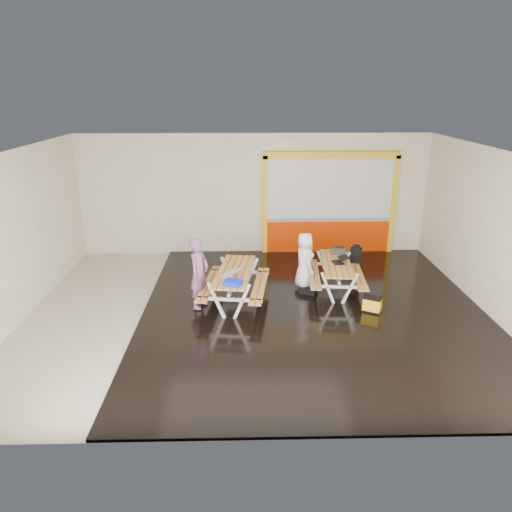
{
  "coord_description": "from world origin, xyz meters",
  "views": [
    {
      "loc": [
        -0.24,
        -9.32,
        4.69
      ],
      "look_at": [
        0.0,
        0.9,
        1.0
      ],
      "focal_mm": 32.85,
      "sensor_mm": 36.0,
      "label": 1
    }
  ],
  "objects_px": {
    "blue_pouch": "(233,283)",
    "backpack": "(356,254)",
    "laptop_right": "(340,261)",
    "dark_case": "(308,290)",
    "picnic_table_left": "(235,279)",
    "laptop_left": "(231,274)",
    "toolbox": "(339,251)",
    "picnic_table_right": "(336,269)",
    "fluke_bag": "(372,304)",
    "person_left": "(199,273)",
    "person_right": "(304,260)"
  },
  "relations": [
    {
      "from": "person_right",
      "to": "picnic_table_right",
      "type": "bearing_deg",
      "value": -110.74
    },
    {
      "from": "laptop_left",
      "to": "person_left",
      "type": "bearing_deg",
      "value": 173.69
    },
    {
      "from": "picnic_table_right",
      "to": "toolbox",
      "type": "xyz_separation_m",
      "value": [
        0.17,
        0.6,
        0.26
      ]
    },
    {
      "from": "backpack",
      "to": "toolbox",
      "type": "bearing_deg",
      "value": -160.48
    },
    {
      "from": "person_right",
      "to": "blue_pouch",
      "type": "bearing_deg",
      "value": 118.37
    },
    {
      "from": "toolbox",
      "to": "backpack",
      "type": "distance_m",
      "value": 0.52
    },
    {
      "from": "laptop_right",
      "to": "fluke_bag",
      "type": "height_order",
      "value": "laptop_right"
    },
    {
      "from": "picnic_table_right",
      "to": "person_left",
      "type": "xyz_separation_m",
      "value": [
        -3.19,
        -0.85,
        0.28
      ]
    },
    {
      "from": "blue_pouch",
      "to": "toolbox",
      "type": "height_order",
      "value": "toolbox"
    },
    {
      "from": "toolbox",
      "to": "backpack",
      "type": "bearing_deg",
      "value": 19.52
    },
    {
      "from": "picnic_table_left",
      "to": "person_left",
      "type": "height_order",
      "value": "person_left"
    },
    {
      "from": "toolbox",
      "to": "person_right",
      "type": "bearing_deg",
      "value": -151.21
    },
    {
      "from": "backpack",
      "to": "dark_case",
      "type": "xyz_separation_m",
      "value": [
        -1.31,
        -0.92,
        -0.57
      ]
    },
    {
      "from": "picnic_table_left",
      "to": "backpack",
      "type": "height_order",
      "value": "backpack"
    },
    {
      "from": "person_left",
      "to": "dark_case",
      "type": "xyz_separation_m",
      "value": [
        2.51,
        0.7,
        -0.74
      ]
    },
    {
      "from": "laptop_left",
      "to": "laptop_right",
      "type": "relative_size",
      "value": 1.17
    },
    {
      "from": "laptop_left",
      "to": "blue_pouch",
      "type": "bearing_deg",
      "value": -83.73
    },
    {
      "from": "fluke_bag",
      "to": "picnic_table_right",
      "type": "bearing_deg",
      "value": 117.03
    },
    {
      "from": "person_left",
      "to": "person_right",
      "type": "distance_m",
      "value": 2.61
    },
    {
      "from": "laptop_left",
      "to": "toolbox",
      "type": "distance_m",
      "value": 3.07
    },
    {
      "from": "blue_pouch",
      "to": "backpack",
      "type": "distance_m",
      "value": 3.79
    },
    {
      "from": "picnic_table_right",
      "to": "dark_case",
      "type": "xyz_separation_m",
      "value": [
        -0.67,
        -0.15,
        -0.46
      ]
    },
    {
      "from": "picnic_table_left",
      "to": "laptop_left",
      "type": "xyz_separation_m",
      "value": [
        -0.07,
        -0.31,
        0.25
      ]
    },
    {
      "from": "blue_pouch",
      "to": "backpack",
      "type": "relative_size",
      "value": 0.75
    },
    {
      "from": "laptop_right",
      "to": "picnic_table_left",
      "type": "bearing_deg",
      "value": -166.2
    },
    {
      "from": "person_right",
      "to": "toolbox",
      "type": "height_order",
      "value": "person_right"
    },
    {
      "from": "dark_case",
      "to": "laptop_left",
      "type": "bearing_deg",
      "value": -156.77
    },
    {
      "from": "laptop_right",
      "to": "backpack",
      "type": "height_order",
      "value": "backpack"
    },
    {
      "from": "backpack",
      "to": "person_right",
      "type": "bearing_deg",
      "value": -154.2
    },
    {
      "from": "picnic_table_left",
      "to": "toolbox",
      "type": "xyz_separation_m",
      "value": [
        2.58,
        1.22,
        0.21
      ]
    },
    {
      "from": "laptop_right",
      "to": "dark_case",
      "type": "relative_size",
      "value": 1.06
    },
    {
      "from": "laptop_right",
      "to": "blue_pouch",
      "type": "height_order",
      "value": "blue_pouch"
    },
    {
      "from": "laptop_right",
      "to": "dark_case",
      "type": "xyz_separation_m",
      "value": [
        -0.75,
        -0.14,
        -0.69
      ]
    },
    {
      "from": "person_right",
      "to": "laptop_left",
      "type": "xyz_separation_m",
      "value": [
        -1.73,
        -1.02,
        0.08
      ]
    },
    {
      "from": "picnic_table_left",
      "to": "laptop_right",
      "type": "height_order",
      "value": "laptop_right"
    },
    {
      "from": "picnic_table_left",
      "to": "dark_case",
      "type": "relative_size",
      "value": 5.71
    },
    {
      "from": "blue_pouch",
      "to": "fluke_bag",
      "type": "bearing_deg",
      "value": 5.1
    },
    {
      "from": "picnic_table_left",
      "to": "person_right",
      "type": "height_order",
      "value": "person_right"
    },
    {
      "from": "fluke_bag",
      "to": "backpack",
      "type": "bearing_deg",
      "value": 88.64
    },
    {
      "from": "blue_pouch",
      "to": "dark_case",
      "type": "relative_size",
      "value": 0.9
    },
    {
      "from": "picnic_table_right",
      "to": "person_left",
      "type": "distance_m",
      "value": 3.31
    },
    {
      "from": "backpack",
      "to": "person_left",
      "type": "bearing_deg",
      "value": -157.06
    },
    {
      "from": "laptop_right",
      "to": "picnic_table_right",
      "type": "bearing_deg",
      "value": 169.19
    },
    {
      "from": "fluke_bag",
      "to": "person_left",
      "type": "bearing_deg",
      "value": 175.29
    },
    {
      "from": "person_right",
      "to": "backpack",
      "type": "bearing_deg",
      "value": -78.13
    },
    {
      "from": "person_left",
      "to": "dark_case",
      "type": "height_order",
      "value": "person_left"
    },
    {
      "from": "person_left",
      "to": "laptop_left",
      "type": "relative_size",
      "value": 3.28
    },
    {
      "from": "laptop_left",
      "to": "toolbox",
      "type": "bearing_deg",
      "value": 29.93
    },
    {
      "from": "blue_pouch",
      "to": "dark_case",
      "type": "xyz_separation_m",
      "value": [
        1.76,
        1.28,
        -0.75
      ]
    },
    {
      "from": "dark_case",
      "to": "toolbox",
      "type": "bearing_deg",
      "value": 41.74
    }
  ]
}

